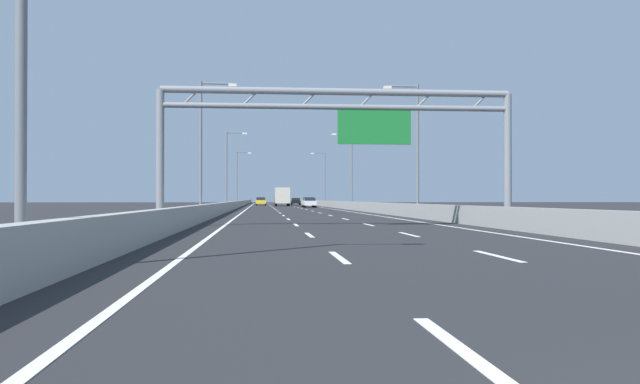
# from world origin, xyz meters

# --- Properties ---
(ground_plane) EXTENTS (260.00, 260.00, 0.00)m
(ground_plane) POSITION_xyz_m (0.00, 100.00, 0.00)
(ground_plane) COLOR #262628
(lane_dash_left_0) EXTENTS (0.16, 3.00, 0.01)m
(lane_dash_left_0) POSITION_xyz_m (-1.80, 3.50, 0.01)
(lane_dash_left_0) COLOR white
(lane_dash_left_0) RESTS_ON ground_plane
(lane_dash_left_1) EXTENTS (0.16, 3.00, 0.01)m
(lane_dash_left_1) POSITION_xyz_m (-1.80, 12.50, 0.01)
(lane_dash_left_1) COLOR white
(lane_dash_left_1) RESTS_ON ground_plane
(lane_dash_left_2) EXTENTS (0.16, 3.00, 0.01)m
(lane_dash_left_2) POSITION_xyz_m (-1.80, 21.50, 0.01)
(lane_dash_left_2) COLOR white
(lane_dash_left_2) RESTS_ON ground_plane
(lane_dash_left_3) EXTENTS (0.16, 3.00, 0.01)m
(lane_dash_left_3) POSITION_xyz_m (-1.80, 30.50, 0.01)
(lane_dash_left_3) COLOR white
(lane_dash_left_3) RESTS_ON ground_plane
(lane_dash_left_4) EXTENTS (0.16, 3.00, 0.01)m
(lane_dash_left_4) POSITION_xyz_m (-1.80, 39.50, 0.01)
(lane_dash_left_4) COLOR white
(lane_dash_left_4) RESTS_ON ground_plane
(lane_dash_left_5) EXTENTS (0.16, 3.00, 0.01)m
(lane_dash_left_5) POSITION_xyz_m (-1.80, 48.50, 0.01)
(lane_dash_left_5) COLOR white
(lane_dash_left_5) RESTS_ON ground_plane
(lane_dash_left_6) EXTENTS (0.16, 3.00, 0.01)m
(lane_dash_left_6) POSITION_xyz_m (-1.80, 57.50, 0.01)
(lane_dash_left_6) COLOR white
(lane_dash_left_6) RESTS_ON ground_plane
(lane_dash_left_7) EXTENTS (0.16, 3.00, 0.01)m
(lane_dash_left_7) POSITION_xyz_m (-1.80, 66.50, 0.01)
(lane_dash_left_7) COLOR white
(lane_dash_left_7) RESTS_ON ground_plane
(lane_dash_left_8) EXTENTS (0.16, 3.00, 0.01)m
(lane_dash_left_8) POSITION_xyz_m (-1.80, 75.50, 0.01)
(lane_dash_left_8) COLOR white
(lane_dash_left_8) RESTS_ON ground_plane
(lane_dash_left_9) EXTENTS (0.16, 3.00, 0.01)m
(lane_dash_left_9) POSITION_xyz_m (-1.80, 84.50, 0.01)
(lane_dash_left_9) COLOR white
(lane_dash_left_9) RESTS_ON ground_plane
(lane_dash_left_10) EXTENTS (0.16, 3.00, 0.01)m
(lane_dash_left_10) POSITION_xyz_m (-1.80, 93.50, 0.01)
(lane_dash_left_10) COLOR white
(lane_dash_left_10) RESTS_ON ground_plane
(lane_dash_left_11) EXTENTS (0.16, 3.00, 0.01)m
(lane_dash_left_11) POSITION_xyz_m (-1.80, 102.50, 0.01)
(lane_dash_left_11) COLOR white
(lane_dash_left_11) RESTS_ON ground_plane
(lane_dash_left_12) EXTENTS (0.16, 3.00, 0.01)m
(lane_dash_left_12) POSITION_xyz_m (-1.80, 111.50, 0.01)
(lane_dash_left_12) COLOR white
(lane_dash_left_12) RESTS_ON ground_plane
(lane_dash_left_13) EXTENTS (0.16, 3.00, 0.01)m
(lane_dash_left_13) POSITION_xyz_m (-1.80, 120.50, 0.01)
(lane_dash_left_13) COLOR white
(lane_dash_left_13) RESTS_ON ground_plane
(lane_dash_left_14) EXTENTS (0.16, 3.00, 0.01)m
(lane_dash_left_14) POSITION_xyz_m (-1.80, 129.50, 0.01)
(lane_dash_left_14) COLOR white
(lane_dash_left_14) RESTS_ON ground_plane
(lane_dash_left_15) EXTENTS (0.16, 3.00, 0.01)m
(lane_dash_left_15) POSITION_xyz_m (-1.80, 138.50, 0.01)
(lane_dash_left_15) COLOR white
(lane_dash_left_15) RESTS_ON ground_plane
(lane_dash_left_16) EXTENTS (0.16, 3.00, 0.01)m
(lane_dash_left_16) POSITION_xyz_m (-1.80, 147.50, 0.01)
(lane_dash_left_16) COLOR white
(lane_dash_left_16) RESTS_ON ground_plane
(lane_dash_left_17) EXTENTS (0.16, 3.00, 0.01)m
(lane_dash_left_17) POSITION_xyz_m (-1.80, 156.50, 0.01)
(lane_dash_left_17) COLOR white
(lane_dash_left_17) RESTS_ON ground_plane
(lane_dash_right_1) EXTENTS (0.16, 3.00, 0.01)m
(lane_dash_right_1) POSITION_xyz_m (1.80, 12.50, 0.01)
(lane_dash_right_1) COLOR white
(lane_dash_right_1) RESTS_ON ground_plane
(lane_dash_right_2) EXTENTS (0.16, 3.00, 0.01)m
(lane_dash_right_2) POSITION_xyz_m (1.80, 21.50, 0.01)
(lane_dash_right_2) COLOR white
(lane_dash_right_2) RESTS_ON ground_plane
(lane_dash_right_3) EXTENTS (0.16, 3.00, 0.01)m
(lane_dash_right_3) POSITION_xyz_m (1.80, 30.50, 0.01)
(lane_dash_right_3) COLOR white
(lane_dash_right_3) RESTS_ON ground_plane
(lane_dash_right_4) EXTENTS (0.16, 3.00, 0.01)m
(lane_dash_right_4) POSITION_xyz_m (1.80, 39.50, 0.01)
(lane_dash_right_4) COLOR white
(lane_dash_right_4) RESTS_ON ground_plane
(lane_dash_right_5) EXTENTS (0.16, 3.00, 0.01)m
(lane_dash_right_5) POSITION_xyz_m (1.80, 48.50, 0.01)
(lane_dash_right_5) COLOR white
(lane_dash_right_5) RESTS_ON ground_plane
(lane_dash_right_6) EXTENTS (0.16, 3.00, 0.01)m
(lane_dash_right_6) POSITION_xyz_m (1.80, 57.50, 0.01)
(lane_dash_right_6) COLOR white
(lane_dash_right_6) RESTS_ON ground_plane
(lane_dash_right_7) EXTENTS (0.16, 3.00, 0.01)m
(lane_dash_right_7) POSITION_xyz_m (1.80, 66.50, 0.01)
(lane_dash_right_7) COLOR white
(lane_dash_right_7) RESTS_ON ground_plane
(lane_dash_right_8) EXTENTS (0.16, 3.00, 0.01)m
(lane_dash_right_8) POSITION_xyz_m (1.80, 75.50, 0.01)
(lane_dash_right_8) COLOR white
(lane_dash_right_8) RESTS_ON ground_plane
(lane_dash_right_9) EXTENTS (0.16, 3.00, 0.01)m
(lane_dash_right_9) POSITION_xyz_m (1.80, 84.50, 0.01)
(lane_dash_right_9) COLOR white
(lane_dash_right_9) RESTS_ON ground_plane
(lane_dash_right_10) EXTENTS (0.16, 3.00, 0.01)m
(lane_dash_right_10) POSITION_xyz_m (1.80, 93.50, 0.01)
(lane_dash_right_10) COLOR white
(lane_dash_right_10) RESTS_ON ground_plane
(lane_dash_right_11) EXTENTS (0.16, 3.00, 0.01)m
(lane_dash_right_11) POSITION_xyz_m (1.80, 102.50, 0.01)
(lane_dash_right_11) COLOR white
(lane_dash_right_11) RESTS_ON ground_plane
(lane_dash_right_12) EXTENTS (0.16, 3.00, 0.01)m
(lane_dash_right_12) POSITION_xyz_m (1.80, 111.50, 0.01)
(lane_dash_right_12) COLOR white
(lane_dash_right_12) RESTS_ON ground_plane
(lane_dash_right_13) EXTENTS (0.16, 3.00, 0.01)m
(lane_dash_right_13) POSITION_xyz_m (1.80, 120.50, 0.01)
(lane_dash_right_13) COLOR white
(lane_dash_right_13) RESTS_ON ground_plane
(lane_dash_right_14) EXTENTS (0.16, 3.00, 0.01)m
(lane_dash_right_14) POSITION_xyz_m (1.80, 129.50, 0.01)
(lane_dash_right_14) COLOR white
(lane_dash_right_14) RESTS_ON ground_plane
(lane_dash_right_15) EXTENTS (0.16, 3.00, 0.01)m
(lane_dash_right_15) POSITION_xyz_m (1.80, 138.50, 0.01)
(lane_dash_right_15) COLOR white
(lane_dash_right_15) RESTS_ON ground_plane
(lane_dash_right_16) EXTENTS (0.16, 3.00, 0.01)m
(lane_dash_right_16) POSITION_xyz_m (1.80, 147.50, 0.01)
(lane_dash_right_16) COLOR white
(lane_dash_right_16) RESTS_ON ground_plane
(lane_dash_right_17) EXTENTS (0.16, 3.00, 0.01)m
(lane_dash_right_17) POSITION_xyz_m (1.80, 156.50, 0.01)
(lane_dash_right_17) COLOR white
(lane_dash_right_17) RESTS_ON ground_plane
(edge_line_left) EXTENTS (0.16, 176.00, 0.01)m
(edge_line_left) POSITION_xyz_m (-5.25, 88.00, 0.01)
(edge_line_left) COLOR white
(edge_line_left) RESTS_ON ground_plane
(edge_line_right) EXTENTS (0.16, 176.00, 0.01)m
(edge_line_right) POSITION_xyz_m (5.25, 88.00, 0.01)
(edge_line_right) COLOR white
(edge_line_right) RESTS_ON ground_plane
(barrier_left) EXTENTS (0.45, 220.00, 0.95)m
(barrier_left) POSITION_xyz_m (-6.90, 110.00, 0.47)
(barrier_left) COLOR #9E9E99
(barrier_left) RESTS_ON ground_plane
(barrier_right) EXTENTS (0.45, 220.00, 0.95)m
(barrier_right) POSITION_xyz_m (6.90, 110.00, 0.47)
(barrier_right) COLOR #9E9E99
(barrier_right) RESTS_ON ground_plane
(sign_gantry) EXTENTS (16.38, 0.36, 6.36)m
(sign_gantry) POSITION_xyz_m (0.22, 28.09, 4.85)
(sign_gantry) COLOR gray
(sign_gantry) RESTS_ON ground_plane
(streetlamp_left_mid) EXTENTS (2.58, 0.28, 9.50)m
(streetlamp_left_mid) POSITION_xyz_m (-7.47, 44.71, 5.40)
(streetlamp_left_mid) COLOR slate
(streetlamp_left_mid) RESTS_ON ground_plane
(streetlamp_right_mid) EXTENTS (2.58, 0.28, 9.50)m
(streetlamp_right_mid) POSITION_xyz_m (7.47, 44.71, 5.40)
(streetlamp_right_mid) COLOR slate
(streetlamp_right_mid) RESTS_ON ground_plane
(streetlamp_left_far) EXTENTS (2.58, 0.28, 9.50)m
(streetlamp_left_far) POSITION_xyz_m (-7.47, 79.46, 5.40)
(streetlamp_left_far) COLOR slate
(streetlamp_left_far) RESTS_ON ground_plane
(streetlamp_right_far) EXTENTS (2.58, 0.28, 9.50)m
(streetlamp_right_far) POSITION_xyz_m (7.47, 79.46, 5.40)
(streetlamp_right_far) COLOR slate
(streetlamp_right_far) RESTS_ON ground_plane
(streetlamp_left_distant) EXTENTS (2.58, 0.28, 9.50)m
(streetlamp_left_distant) POSITION_xyz_m (-7.47, 114.21, 5.40)
(streetlamp_left_distant) COLOR slate
(streetlamp_left_distant) RESTS_ON ground_plane
(streetlamp_right_distant) EXTENTS (2.58, 0.28, 9.50)m
(streetlamp_right_distant) POSITION_xyz_m (7.47, 114.21, 5.40)
(streetlamp_right_distant) COLOR slate
(streetlamp_right_distant) RESTS_ON ground_plane
(black_car) EXTENTS (1.83, 4.11, 1.42)m
(black_car) POSITION_xyz_m (3.45, 131.19, 0.74)
(black_car) COLOR black
(black_car) RESTS_ON ground_plane
(white_car) EXTENTS (1.72, 4.52, 1.40)m
(white_car) POSITION_xyz_m (3.47, 93.31, 0.74)
(white_car) COLOR silver
(white_car) RESTS_ON ground_plane
(yellow_car) EXTENTS (1.86, 4.20, 1.53)m
(yellow_car) POSITION_xyz_m (-3.53, 123.15, 0.78)
(yellow_car) COLOR yellow
(yellow_car) RESTS_ON ground_plane
(silver_car) EXTENTS (1.79, 4.17, 1.49)m
(silver_car) POSITION_xyz_m (3.76, 100.02, 0.76)
(silver_car) COLOR #A8ADB2
(silver_car) RESTS_ON ground_plane
(box_truck) EXTENTS (2.45, 8.59, 3.16)m
(box_truck) POSITION_xyz_m (0.16, 113.48, 1.71)
(box_truck) COLOR #B21E19
(box_truck) RESTS_ON ground_plane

